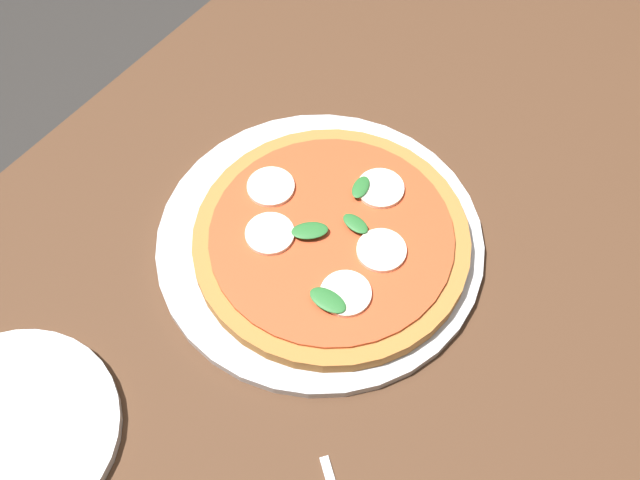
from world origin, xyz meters
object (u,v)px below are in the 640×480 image
object	(u,v)px
pizza	(331,240)
plate_white	(10,432)
dining_table	(381,283)
serving_tray	(320,242)

from	to	relation	value
pizza	plate_white	bearing A→B (deg)	161.21
dining_table	serving_tray	bearing A→B (deg)	134.15
dining_table	serving_tray	size ratio (longest dim) A/B	3.08
dining_table	serving_tray	xyz separation A→B (m)	(-0.05, 0.06, 0.11)
serving_tray	plate_white	size ratio (longest dim) A/B	1.70
dining_table	plate_white	world-z (taller)	plate_white
dining_table	pizza	distance (m)	0.15
pizza	plate_white	distance (m)	0.39
dining_table	serving_tray	world-z (taller)	serving_tray
serving_tray	plate_white	xyz separation A→B (m)	(-0.37, 0.11, 0.00)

